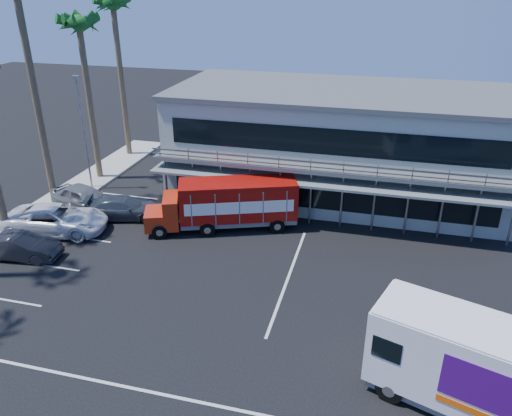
# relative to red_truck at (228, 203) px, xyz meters

# --- Properties ---
(ground) EXTENTS (120.00, 120.00, 0.00)m
(ground) POSITION_rel_red_truck_xyz_m (2.67, -7.49, -1.67)
(ground) COLOR black
(ground) RESTS_ON ground
(building) EXTENTS (22.40, 12.00, 7.30)m
(building) POSITION_rel_red_truck_xyz_m (5.67, 7.45, 1.98)
(building) COLOR #9FA496
(building) RESTS_ON ground
(curb_strip) EXTENTS (3.00, 32.00, 0.16)m
(curb_strip) POSITION_rel_red_truck_xyz_m (-12.33, -1.49, -1.59)
(curb_strip) COLOR #A5A399
(curb_strip) RESTS_ON ground
(palm_d) EXTENTS (2.80, 2.80, 14.75)m
(palm_d) POSITION_rel_red_truck_xyz_m (-12.53, 0.51, 11.13)
(palm_d) COLOR brown
(palm_d) RESTS_ON ground
(palm_e) EXTENTS (2.80, 2.80, 12.25)m
(palm_e) POSITION_rel_red_truck_xyz_m (-12.03, 5.51, 8.90)
(palm_e) COLOR brown
(palm_e) RESTS_ON ground
(palm_f) EXTENTS (2.80, 2.80, 13.25)m
(palm_f) POSITION_rel_red_truck_xyz_m (-12.43, 11.01, 9.80)
(palm_f) COLOR brown
(palm_f) RESTS_ON ground
(light_pole_far) EXTENTS (0.50, 0.25, 8.09)m
(light_pole_far) POSITION_rel_red_truck_xyz_m (-11.53, 3.51, 2.83)
(light_pole_far) COLOR gray
(light_pole_far) RESTS_ON ground
(red_truck) EXTENTS (9.20, 5.18, 3.05)m
(red_truck) POSITION_rel_red_truck_xyz_m (0.00, 0.00, 0.00)
(red_truck) COLOR #B1260E
(red_truck) RESTS_ON ground
(white_van) EXTENTS (7.82, 4.76, 3.61)m
(white_van) POSITION_rel_red_truck_xyz_m (12.66, -11.42, 0.25)
(white_van) COLOR white
(white_van) RESTS_ON ground
(parked_car_b) EXTENTS (4.36, 1.97, 1.39)m
(parked_car_b) POSITION_rel_red_truck_xyz_m (-9.83, -6.29, -0.98)
(parked_car_b) COLOR black
(parked_car_b) RESTS_ON ground
(parked_car_c) EXTENTS (6.45, 3.87, 1.68)m
(parked_car_c) POSITION_rel_red_truck_xyz_m (-9.83, -3.09, -0.83)
(parked_car_c) COLOR white
(parked_car_c) RESTS_ON ground
(parked_car_d) EXTENTS (5.22, 3.22, 1.41)m
(parked_car_d) POSITION_rel_red_truck_xyz_m (-6.83, -0.32, -0.97)
(parked_car_d) COLOR #333B44
(parked_car_d) RESTS_ON ground
(parked_car_e) EXTENTS (5.36, 3.39, 1.70)m
(parked_car_e) POSITION_rel_red_truck_xyz_m (-9.83, 0.06, -0.82)
(parked_car_e) COLOR slate
(parked_car_e) RESTS_ON ground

